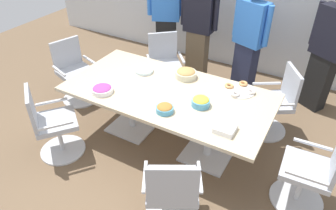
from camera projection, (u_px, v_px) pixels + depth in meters
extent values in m
cube|color=brown|center=(168.00, 140.00, 4.06)|extent=(10.00, 10.00, 0.01)
cube|color=#CCB793|center=(168.00, 92.00, 3.63)|extent=(2.40, 1.20, 0.04)
cube|color=silver|center=(133.00, 126.00, 4.27)|extent=(0.56, 0.56, 0.02)
cylinder|color=silver|center=(131.00, 104.00, 4.06)|extent=(0.09, 0.09, 0.69)
cube|color=silver|center=(207.00, 154.00, 3.82)|extent=(0.56, 0.56, 0.02)
cylinder|color=silver|center=(209.00, 131.00, 3.62)|extent=(0.09, 0.09, 0.69)
cylinder|color=silver|center=(166.00, 91.00, 4.98)|extent=(0.76, 0.76, 0.02)
cylinder|color=silver|center=(166.00, 79.00, 4.86)|extent=(0.05, 0.05, 0.41)
cube|color=#ADB2BC|center=(165.00, 66.00, 4.72)|extent=(0.65, 0.65, 0.06)
cube|color=#ADB2BC|center=(163.00, 46.00, 4.75)|extent=(0.36, 0.32, 0.42)
cube|color=silver|center=(181.00, 57.00, 4.69)|extent=(0.26, 0.30, 0.02)
cube|color=silver|center=(149.00, 60.00, 4.61)|extent=(0.26, 0.30, 0.02)
cylinder|color=silver|center=(81.00, 98.00, 4.82)|extent=(0.68, 0.68, 0.02)
cylinder|color=silver|center=(79.00, 86.00, 4.69)|extent=(0.05, 0.05, 0.41)
cube|color=#ADB2BC|center=(76.00, 73.00, 4.56)|extent=(0.58, 0.58, 0.06)
cube|color=#ADB2BC|center=(66.00, 53.00, 4.55)|extent=(0.17, 0.43, 0.42)
cube|color=silver|center=(90.00, 60.00, 4.62)|extent=(0.36, 0.14, 0.02)
cube|color=silver|center=(59.00, 71.00, 4.35)|extent=(0.36, 0.14, 0.02)
cylinder|color=silver|center=(63.00, 150.00, 3.88)|extent=(0.76, 0.76, 0.02)
cylinder|color=silver|center=(60.00, 137.00, 3.76)|extent=(0.05, 0.05, 0.41)
cube|color=#ADB2BC|center=(56.00, 121.00, 3.62)|extent=(0.65, 0.65, 0.06)
cube|color=#ADB2BC|center=(31.00, 109.00, 3.42)|extent=(0.37, 0.30, 0.42)
cube|color=silver|center=(52.00, 102.00, 3.74)|extent=(0.25, 0.31, 0.02)
cube|color=silver|center=(56.00, 126.00, 3.37)|extent=(0.25, 0.31, 0.02)
cylinder|color=silver|center=(172.00, 202.00, 2.99)|extent=(0.05, 0.05, 0.41)
cube|color=#ADB2BC|center=(172.00, 186.00, 2.85)|extent=(0.63, 0.63, 0.06)
cube|color=#ADB2BC|center=(173.00, 186.00, 2.54)|extent=(0.40, 0.25, 0.42)
cube|color=silver|center=(145.00, 176.00, 2.78)|extent=(0.21, 0.34, 0.02)
cube|color=silver|center=(200.00, 177.00, 2.78)|extent=(0.21, 0.34, 0.02)
cylinder|color=silver|center=(296.00, 199.00, 3.28)|extent=(0.57, 0.57, 0.02)
cylinder|color=silver|center=(301.00, 185.00, 3.15)|extent=(0.05, 0.05, 0.41)
cube|color=#ADB2BC|center=(307.00, 169.00, 3.02)|extent=(0.48, 0.48, 0.06)
cube|color=silver|center=(307.00, 178.00, 2.77)|extent=(0.37, 0.05, 0.02)
cube|color=silver|center=(313.00, 144.00, 3.13)|extent=(0.37, 0.05, 0.02)
cylinder|color=silver|center=(264.00, 129.00, 4.21)|extent=(0.74, 0.74, 0.02)
cylinder|color=silver|center=(267.00, 116.00, 4.09)|extent=(0.05, 0.05, 0.41)
cube|color=#ADB2BC|center=(271.00, 102.00, 3.95)|extent=(0.63, 0.63, 0.06)
cube|color=#ADB2BC|center=(291.00, 85.00, 3.82)|extent=(0.27, 0.39, 0.42)
cube|color=silver|center=(279.00, 105.00, 3.68)|extent=(0.33, 0.22, 0.02)
cube|color=silver|center=(267.00, 83.00, 4.08)|extent=(0.33, 0.22, 0.02)
cube|color=black|center=(166.00, 45.00, 5.36)|extent=(0.37, 0.31, 0.90)
cube|color=brown|center=(197.00, 56.00, 5.09)|extent=(0.32, 0.20, 0.84)
cube|color=black|center=(200.00, 10.00, 4.65)|extent=(0.44, 0.23, 0.67)
cylinder|color=black|center=(216.00, 11.00, 4.53)|extent=(0.08, 0.08, 0.60)
cylinder|color=black|center=(184.00, 5.00, 4.74)|extent=(0.08, 0.08, 0.60)
cube|color=#232842|center=(244.00, 68.00, 4.81)|extent=(0.37, 0.30, 0.79)
cube|color=blue|center=(252.00, 23.00, 4.40)|extent=(0.49, 0.36, 0.63)
cylinder|color=blue|center=(268.00, 26.00, 4.22)|extent=(0.10, 0.10, 0.57)
cylinder|color=blue|center=(237.00, 16.00, 4.55)|extent=(0.10, 0.10, 0.57)
cube|color=black|center=(318.00, 82.00, 4.44)|extent=(0.38, 0.33, 0.83)
cube|color=black|center=(333.00, 32.00, 4.02)|extent=(0.49, 0.41, 0.65)
cylinder|color=black|center=(317.00, 23.00, 4.18)|extent=(0.11, 0.11, 0.59)
cylinder|color=white|center=(102.00, 90.00, 3.58)|extent=(0.25, 0.25, 0.06)
ellipsoid|color=#9E3D8E|center=(102.00, 88.00, 3.57)|extent=(0.22, 0.22, 0.05)
cylinder|color=beige|center=(186.00, 75.00, 3.85)|extent=(0.26, 0.26, 0.08)
ellipsoid|color=tan|center=(186.00, 72.00, 3.83)|extent=(0.23, 0.23, 0.07)
cylinder|color=#4C9EC6|center=(201.00, 103.00, 3.36)|extent=(0.20, 0.20, 0.07)
ellipsoid|color=yellow|center=(201.00, 100.00, 3.34)|extent=(0.18, 0.18, 0.07)
cylinder|color=#4C9EC6|center=(165.00, 109.00, 3.28)|extent=(0.19, 0.19, 0.06)
ellipsoid|color=#AD702D|center=(165.00, 107.00, 3.26)|extent=(0.17, 0.17, 0.05)
cylinder|color=white|center=(240.00, 90.00, 3.62)|extent=(0.35, 0.35, 0.01)
torus|color=white|center=(251.00, 91.00, 3.56)|extent=(0.11, 0.11, 0.03)
torus|color=tan|center=(243.00, 84.00, 3.70)|extent=(0.11, 0.11, 0.03)
torus|color=tan|center=(229.00, 86.00, 3.66)|extent=(0.11, 0.11, 0.03)
torus|color=white|center=(235.00, 94.00, 3.52)|extent=(0.11, 0.11, 0.03)
cylinder|color=white|center=(144.00, 72.00, 3.98)|extent=(0.23, 0.23, 0.01)
cylinder|color=silver|center=(144.00, 71.00, 3.98)|extent=(0.23, 0.23, 0.01)
cylinder|color=white|center=(144.00, 71.00, 3.97)|extent=(0.23, 0.23, 0.01)
cylinder|color=silver|center=(144.00, 71.00, 3.97)|extent=(0.23, 0.23, 0.01)
cylinder|color=white|center=(144.00, 70.00, 3.97)|extent=(0.23, 0.23, 0.01)
cylinder|color=silver|center=(144.00, 70.00, 3.96)|extent=(0.23, 0.23, 0.01)
cube|color=white|center=(225.00, 128.00, 3.02)|extent=(0.19, 0.19, 0.06)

